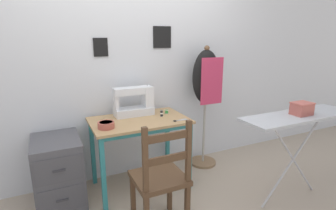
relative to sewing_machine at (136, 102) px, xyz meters
The scene contains 14 objects.
ground_plane 0.98m from the sewing_machine, 92.71° to the right, with size 14.00×14.00×0.00m, color tan.
wall_back 0.45m from the sewing_machine, 96.05° to the left, with size 10.00×0.06×2.55m.
sewing_table 0.29m from the sewing_machine, 97.13° to the right, with size 0.95×0.60×0.73m.
sewing_machine is the anchor object (origin of this frame).
fabric_bowl 0.48m from the sewing_machine, 143.24° to the right, with size 0.15×0.15×0.06m.
scissors 0.50m from the sewing_machine, 50.13° to the right, with size 0.15×0.05×0.01m.
thread_spool_near_machine 0.30m from the sewing_machine, 37.38° to the right, with size 0.03×0.03×0.03m.
thread_spool_mid_table 0.30m from the sewing_machine, 12.42° to the right, with size 0.03×0.03×0.03m.
thread_spool_far_edge 0.35m from the sewing_machine, 16.64° to the right, with size 0.04×0.04×0.04m.
wooden_chair 0.95m from the sewing_machine, 96.37° to the right, with size 0.40×0.38×0.94m.
filing_cabinet 0.98m from the sewing_machine, behind, with size 0.42×0.55×0.63m.
dress_form 0.86m from the sewing_machine, ahead, with size 0.33×0.32×1.43m.
ironing_board 1.56m from the sewing_machine, 39.71° to the right, with size 1.14×0.33×0.86m.
storage_box 1.57m from the sewing_machine, 39.65° to the right, with size 0.18×0.13×0.11m.
Camera 1 is at (-0.80, -2.06, 1.52)m, focal length 28.00 mm.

